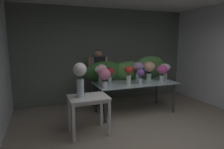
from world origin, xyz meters
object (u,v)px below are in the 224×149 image
vase_ivory_lilies (165,69)px  display_table_glass (135,86)px  vase_peach_freesia (149,68)px  vase_violet_dahlias (140,75)px  vase_blush_ranunculus (101,72)px  florist (98,72)px  vase_rosy_tulips (105,76)px  vase_white_roses_tall (80,77)px  side_table_white (88,102)px  vase_scarlet_hydrangea (129,74)px  vase_lilac_snapdragons (138,69)px  vase_fuchsia_carnations (162,71)px  vase_crimson_anemones (110,73)px

vase_ivory_lilies → display_table_glass: bearing=-177.2°
vase_peach_freesia → vase_violet_dahlias: vase_peach_freesia is taller
vase_blush_ranunculus → florist: bearing=77.5°
vase_rosy_tulips → vase_white_roses_tall: vase_white_roses_tall is taller
side_table_white → vase_scarlet_hydrangea: (1.12, 0.54, 0.40)m
florist → vase_lilac_snapdragons: (0.86, -0.70, 0.14)m
vase_lilac_snapdragons → vase_blush_ranunculus: 1.05m
vase_blush_ranunculus → display_table_glass: bearing=0.3°
vase_scarlet_hydrangea → vase_white_roses_tall: 1.38m
side_table_white → vase_rosy_tulips: bearing=43.2°
florist → vase_blush_ranunculus: (-0.18, -0.82, 0.13)m
vase_rosy_tulips → vase_white_roses_tall: (-0.64, -0.46, 0.09)m
vase_peach_freesia → vase_rosy_tulips: 1.47m
vase_white_roses_tall → display_table_glass: bearing=25.6°
vase_rosy_tulips → vase_fuchsia_carnations: size_ratio=1.03×
vase_lilac_snapdragons → vase_rosy_tulips: bearing=-159.5°
vase_white_roses_tall → vase_crimson_anemones: bearing=43.2°
vase_peach_freesia → vase_violet_dahlias: bearing=-140.9°
display_table_glass → vase_ivory_lilies: 1.01m
florist → vase_lilac_snapdragons: florist is taller
vase_crimson_anemones → vase_lilac_snapdragons: 0.79m
vase_lilac_snapdragons → vase_violet_dahlias: bearing=-110.0°
display_table_glass → side_table_white: display_table_glass is taller
vase_ivory_lilies → vase_violet_dahlias: bearing=-162.9°
vase_crimson_anemones → vase_ivory_lilies: (1.56, -0.07, 0.03)m
display_table_glass → vase_crimson_anemones: vase_crimson_anemones is taller
vase_fuchsia_carnations → vase_ivory_lilies: vase_ivory_lilies is taller
vase_white_roses_tall → florist: bearing=61.9°
vase_peach_freesia → vase_scarlet_hydrangea: bearing=-155.7°
vase_rosy_tulips → vase_fuchsia_carnations: vase_rosy_tulips is taller
vase_fuchsia_carnations → vase_lilac_snapdragons: bearing=156.7°
vase_blush_ranunculus → vase_ivory_lilies: 1.82m
side_table_white → vase_blush_ranunculus: size_ratio=1.53×
vase_violet_dahlias → vase_white_roses_tall: vase_white_roses_tall is taller
florist → vase_crimson_anemones: bearing=-84.2°
florist → vase_scarlet_hydrangea: bearing=-66.5°
display_table_glass → vase_blush_ranunculus: vase_blush_ranunculus is taller
side_table_white → vase_white_roses_tall: size_ratio=1.15×
vase_scarlet_hydrangea → vase_violet_dahlias: vase_scarlet_hydrangea is taller
display_table_glass → florist: 1.12m
florist → vase_white_roses_tall: florist is taller
vase_ivory_lilies → vase_white_roses_tall: (-2.46, -0.78, 0.08)m
vase_rosy_tulips → vase_white_roses_tall: 0.79m
vase_rosy_tulips → display_table_glass: bearing=17.0°
vase_fuchsia_carnations → vase_white_roses_tall: size_ratio=0.64×
vase_peach_freesia → vase_white_roses_tall: vase_white_roses_tall is taller
vase_crimson_anemones → display_table_glass: bearing=-10.2°
vase_rosy_tulips → vase_fuchsia_carnations: bearing=5.4°
florist → vase_ivory_lilies: (1.63, -0.77, 0.10)m
side_table_white → vase_lilac_snapdragons: vase_lilac_snapdragons is taller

